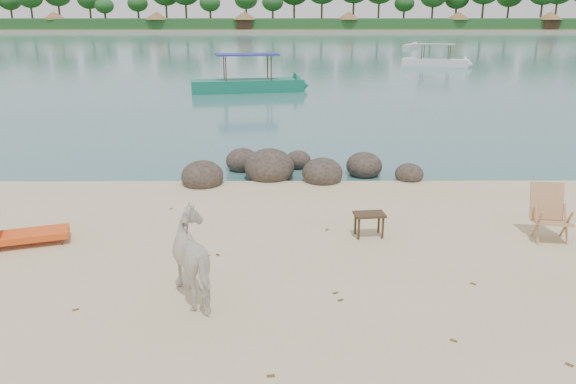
# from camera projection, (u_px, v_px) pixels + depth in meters

# --- Properties ---
(water) EXTENTS (400.00, 400.00, 0.00)m
(water) POSITION_uv_depth(u_px,v_px,m) (283.00, 40.00, 94.70)
(water) COLOR #35636A
(water) RESTS_ON ground
(far_shore) EXTENTS (420.00, 90.00, 1.40)m
(far_shore) POSITION_uv_depth(u_px,v_px,m) (284.00, 28.00, 170.93)
(far_shore) COLOR tan
(far_shore) RESTS_ON ground
(far_scenery) EXTENTS (420.00, 18.00, 9.50)m
(far_scenery) POSITION_uv_depth(u_px,v_px,m) (284.00, 18.00, 138.24)
(far_scenery) COLOR #1E4C1E
(far_scenery) RESTS_ON ground
(boulders) EXTENTS (6.31, 2.90, 1.01)m
(boulders) POSITION_uv_depth(u_px,v_px,m) (285.00, 170.00, 15.09)
(boulders) COLOR #302720
(boulders) RESTS_ON ground
(cow) EXTENTS (1.35, 1.68, 1.30)m
(cow) POSITION_uv_depth(u_px,v_px,m) (199.00, 259.00, 8.51)
(cow) COLOR white
(cow) RESTS_ON ground
(side_table) EXTENTS (0.63, 0.45, 0.48)m
(side_table) POSITION_uv_depth(u_px,v_px,m) (369.00, 226.00, 10.95)
(side_table) COLOR #362615
(side_table) RESTS_ON ground
(lounge_chair) EXTENTS (1.86, 1.14, 0.53)m
(lounge_chair) POSITION_uv_depth(u_px,v_px,m) (29.00, 232.00, 10.58)
(lounge_chair) COLOR #F1441C
(lounge_chair) RESTS_ON ground
(deck_chair) EXTENTS (0.78, 0.84, 1.06)m
(deck_chair) POSITION_uv_depth(u_px,v_px,m) (553.00, 216.00, 10.67)
(deck_chair) COLOR tan
(deck_chair) RESTS_ON ground
(boat_near) EXTENTS (7.22, 2.85, 3.42)m
(boat_near) POSITION_uv_depth(u_px,v_px,m) (247.00, 60.00, 31.38)
(boat_near) COLOR #146B50
(boat_near) RESTS_ON water
(boat_mid) EXTENTS (6.16, 3.64, 2.98)m
(boat_mid) POSITION_uv_depth(u_px,v_px,m) (436.00, 48.00, 47.10)
(boat_mid) COLOR silver
(boat_mid) RESTS_ON water
(boat_far) EXTENTS (3.27, 4.72, 0.56)m
(boat_far) POSITION_uv_depth(u_px,v_px,m) (411.00, 45.00, 72.94)
(boat_far) COLOR beige
(boat_far) RESTS_ON water
(dead_leaves) EXTENTS (6.77, 7.12, 0.00)m
(dead_leaves) POSITION_uv_depth(u_px,v_px,m) (293.00, 306.00, 8.45)
(dead_leaves) COLOR brown
(dead_leaves) RESTS_ON ground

